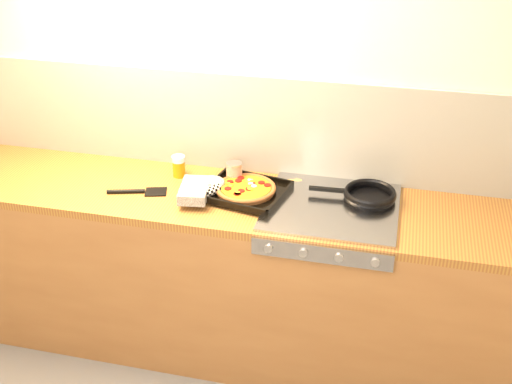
% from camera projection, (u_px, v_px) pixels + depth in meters
% --- Properties ---
extents(room_shell, '(3.20, 3.20, 3.20)m').
position_uv_depth(room_shell, '(251.00, 125.00, 3.14)').
color(room_shell, white).
rests_on(room_shell, ground).
extents(counter_run, '(3.20, 0.62, 0.90)m').
position_uv_depth(counter_run, '(238.00, 275.00, 3.23)').
color(counter_run, '#8F5F37').
rests_on(counter_run, ground).
extents(stovetop, '(0.60, 0.56, 0.02)m').
position_uv_depth(stovetop, '(332.00, 207.00, 2.92)').
color(stovetop, '#A2A3A7').
rests_on(stovetop, counter_run).
extents(pizza_on_tray, '(0.51, 0.40, 0.06)m').
position_uv_depth(pizza_on_tray, '(232.00, 189.00, 3.00)').
color(pizza_on_tray, black).
rests_on(pizza_on_tray, stovetop).
extents(frying_pan, '(0.41, 0.25, 0.04)m').
position_uv_depth(frying_pan, '(369.00, 195.00, 2.96)').
color(frying_pan, black).
rests_on(frying_pan, stovetop).
extents(tomato_can, '(0.09, 0.09, 0.11)m').
position_uv_depth(tomato_can, '(234.00, 173.00, 3.11)').
color(tomato_can, '#9D1C0C').
rests_on(tomato_can, counter_run).
extents(juice_glass, '(0.08, 0.08, 0.11)m').
position_uv_depth(juice_glass, '(179.00, 166.00, 3.18)').
color(juice_glass, orange).
rests_on(juice_glass, counter_run).
extents(wooden_spoon, '(0.30, 0.10, 0.02)m').
position_uv_depth(wooden_spoon, '(279.00, 181.00, 3.14)').
color(wooden_spoon, olive).
rests_on(wooden_spoon, counter_run).
extents(black_spatula, '(0.28, 0.13, 0.02)m').
position_uv_depth(black_spatula, '(138.00, 192.00, 3.05)').
color(black_spatula, black).
rests_on(black_spatula, counter_run).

